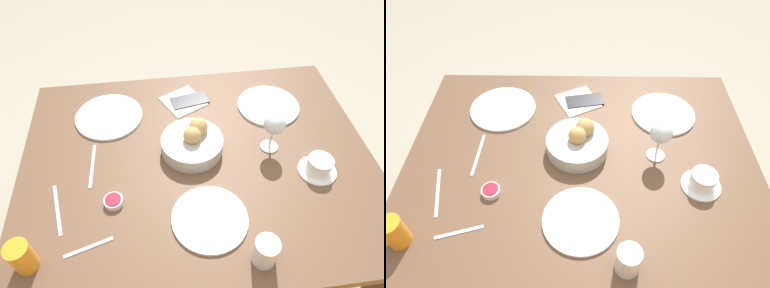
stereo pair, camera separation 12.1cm
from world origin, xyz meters
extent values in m
plane|color=#A89E89|center=(0.00, 0.00, 0.00)|extent=(10.00, 10.00, 0.00)
cube|color=brown|center=(0.00, 0.00, 0.75)|extent=(1.24, 0.97, 0.03)
cube|color=brown|center=(-0.57, -0.43, 0.36)|extent=(0.06, 0.06, 0.73)
cube|color=brown|center=(0.57, -0.43, 0.36)|extent=(0.06, 0.06, 0.73)
cylinder|color=#B2ADA3|center=(0.02, -0.05, 0.79)|extent=(0.22, 0.22, 0.05)
sphere|color=tan|center=(-0.01, -0.08, 0.84)|extent=(0.07, 0.07, 0.07)
sphere|color=tan|center=(0.01, -0.05, 0.84)|extent=(0.06, 0.06, 0.06)
cylinder|color=white|center=(-0.32, -0.24, 0.77)|extent=(0.25, 0.25, 0.01)
cylinder|color=white|center=(0.32, -0.26, 0.77)|extent=(0.26, 0.26, 0.01)
cylinder|color=white|center=(0.00, 0.24, 0.77)|extent=(0.23, 0.23, 0.01)
cylinder|color=orange|center=(0.52, 0.32, 0.81)|extent=(0.06, 0.06, 0.10)
cylinder|color=silver|center=(-0.13, 0.38, 0.81)|extent=(0.07, 0.07, 0.09)
cylinder|color=silver|center=(-0.26, -0.02, 0.77)|extent=(0.06, 0.06, 0.00)
cylinder|color=silver|center=(-0.26, -0.02, 0.81)|extent=(0.01, 0.01, 0.07)
sphere|color=silver|center=(-0.26, -0.02, 0.88)|extent=(0.08, 0.08, 0.08)
cylinder|color=white|center=(-0.39, 0.11, 0.77)|extent=(0.13, 0.13, 0.01)
cylinder|color=white|center=(-0.39, 0.11, 0.80)|extent=(0.08, 0.08, 0.05)
cylinder|color=white|center=(0.29, 0.14, 0.77)|extent=(0.06, 0.06, 0.02)
cylinder|color=#A3192D|center=(0.29, 0.14, 0.79)|extent=(0.05, 0.05, 0.00)
cube|color=#B7B7BC|center=(0.37, -0.02, 0.76)|extent=(0.02, 0.19, 0.00)
cube|color=#B7B7BC|center=(0.46, 0.15, 0.76)|extent=(0.05, 0.19, 0.00)
cube|color=#B7B7BC|center=(0.36, 0.29, 0.76)|extent=(0.14, 0.05, 0.00)
cube|color=silver|center=(0.02, -0.31, 0.77)|extent=(0.20, 0.20, 0.00)
cube|color=black|center=(-0.01, -0.31, 0.77)|extent=(0.16, 0.10, 0.01)
camera|label=1|loc=(0.12, 0.76, 1.69)|focal=32.00mm
camera|label=2|loc=(0.00, 0.77, 1.69)|focal=32.00mm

